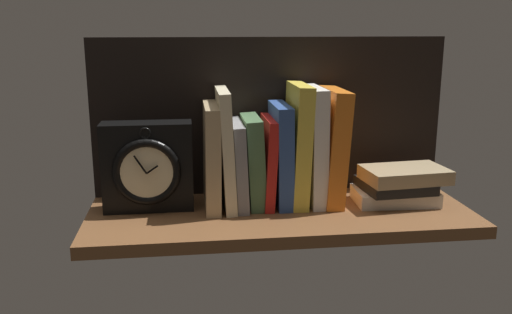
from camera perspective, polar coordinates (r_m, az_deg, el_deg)
The scene contains 13 objects.
ground_plane at distance 114.21cm, azimuth 2.56°, elevation -6.17°, with size 78.93×29.24×2.50cm, color brown.
back_panel at distance 122.87cm, azimuth 1.54°, elevation 4.30°, with size 78.93×1.20×34.89cm, color black.
book_tan_shortstories at distance 114.14cm, azimuth -4.65°, elevation 0.10°, with size 3.02×16.50×21.54cm, color tan.
book_cream_twain at distance 113.95cm, azimuth -3.18°, elevation 0.90°, with size 2.28×16.66×24.63cm, color beige.
book_gray_chess at distance 114.96cm, azimuth -1.85°, elevation -0.71°, with size 2.37×15.49×17.87cm, color gray.
book_green_romantic at distance 115.17cm, azimuth -0.28°, elevation -0.43°, with size 3.39×13.35×18.83cm, color #476B44.
book_red_requiem at distance 115.60cm, azimuth 1.19°, elevation -0.44°, with size 2.00×14.32×18.57cm, color red.
book_blue_modern at distance 115.71cm, azimuth 2.61°, elevation 0.28°, with size 3.18×14.41×21.39cm, color #2D4C8E.
book_yellow_seinlanguage at distance 115.90cm, azimuth 4.36°, elevation 1.31°, with size 3.32×14.51×25.47cm, color gold.
book_white_catcher at distance 116.73cm, azimuth 6.05°, elevation 1.20°, with size 3.16×14.28×24.84cm, color silver.
book_orange_pandolfini at distance 117.69cm, azimuth 7.84°, elevation 1.14°, with size 3.78×15.48×24.38cm, color orange.
framed_clock at distance 113.63cm, azimuth -11.25°, elevation -1.06°, with size 18.29×7.59×18.29cm.
book_stack_side at distance 120.88cm, azimuth 14.67°, elevation -2.85°, with size 19.46×13.59×7.93cm.
Camera 1 is at (-18.62, -105.72, 37.73)cm, focal length 38.29 mm.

